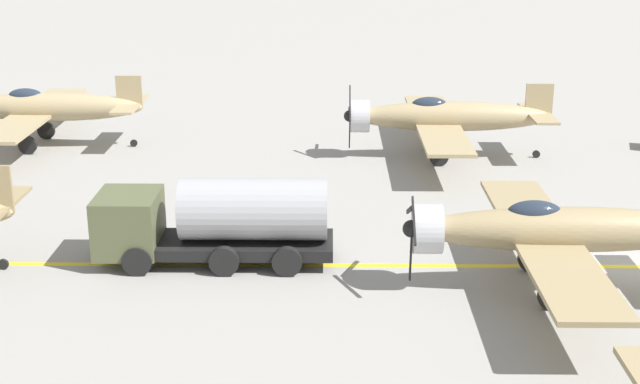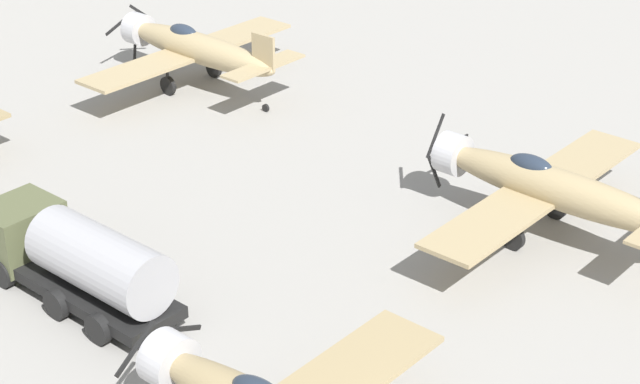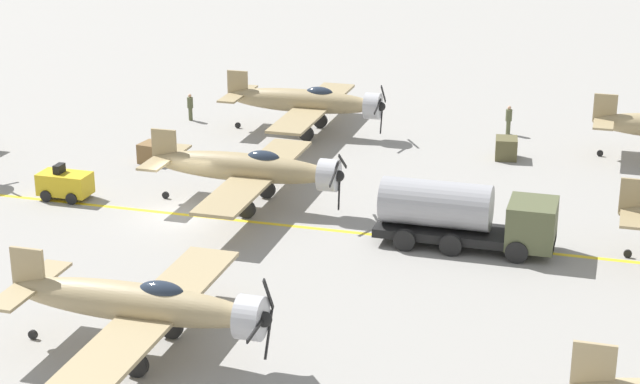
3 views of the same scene
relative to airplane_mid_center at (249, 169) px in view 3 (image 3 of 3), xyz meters
name	(u,v)px [view 3 (image 3 of 3)]	position (x,y,z in m)	size (l,w,h in m)	color
ground_plane	(179,214)	(1.92, -3.02, -2.01)	(400.00, 400.00, 0.00)	gray
taxiway_stripe	(179,214)	(1.92, -3.02, -2.01)	(0.30, 160.00, 0.01)	yellow
airplane_mid_center	(249,169)	(0.00, 0.00, 0.00)	(12.00, 9.98, 3.65)	#9D885F
airplane_mid_left	(308,102)	(-13.26, -1.01, 0.00)	(12.00, 9.98, 3.65)	#9D8960
airplane_mid_right	(143,305)	(15.65, 1.62, 0.00)	(12.00, 9.98, 3.65)	tan
fuel_tanker	(466,215)	(2.20, 11.03, -0.50)	(2.67, 8.00, 2.98)	black
tow_tractor	(65,184)	(1.42, -9.42, -1.22)	(1.57, 2.60, 1.79)	gold
ground_crew_walking	(509,119)	(-16.58, 10.75, -1.04)	(0.39, 0.39, 1.78)	#515638
ground_crew_inspecting	(190,106)	(-14.14, -9.11, -1.07)	(0.38, 0.38, 1.72)	#515638
supply_crate_mid_lane	(151,152)	(-5.42, -7.81, -1.45)	(1.34, 1.11, 1.11)	brown
supply_crate_outboard	(506,148)	(-11.60, 11.22, -1.41)	(1.45, 1.21, 1.21)	brown
traffic_cone	(171,144)	(-8.11, -7.81, -1.74)	(0.36, 0.36, 0.55)	orange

